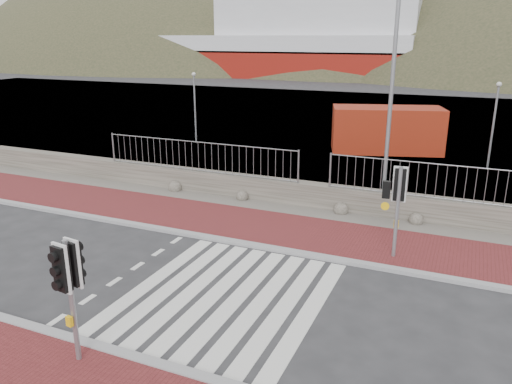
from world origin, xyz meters
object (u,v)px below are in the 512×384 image
at_px(streetlight, 397,80).
at_px(ferry, 279,41).
at_px(traffic_signal_far, 397,193).
at_px(shipping_container, 387,130).
at_px(traffic_signal_near, 69,276).

bearing_deg(streetlight, ferry, 110.72).
bearing_deg(traffic_signal_far, shipping_container, -85.45).
height_order(ferry, streetlight, ferry).
height_order(traffic_signal_near, traffic_signal_far, traffic_signal_far).
height_order(ferry, traffic_signal_far, ferry).
relative_size(ferry, traffic_signal_far, 18.42).
height_order(traffic_signal_near, shipping_container, traffic_signal_near).
height_order(streetlight, shipping_container, streetlight).
distance_m(traffic_signal_near, traffic_signal_far, 8.78).
bearing_deg(traffic_signal_near, streetlight, 78.67).
height_order(ferry, shipping_container, ferry).
relative_size(traffic_signal_near, shipping_container, 0.44).
bearing_deg(traffic_signal_far, traffic_signal_near, 50.69).
bearing_deg(traffic_signal_near, traffic_signal_far, 64.09).
bearing_deg(traffic_signal_near, ferry, 115.67).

